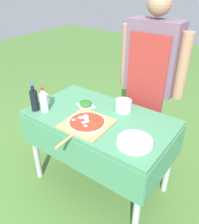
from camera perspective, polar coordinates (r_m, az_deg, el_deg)
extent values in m
plane|color=#517F38|center=(2.51, 0.07, -16.54)|extent=(12.00, 12.00, 0.00)
cube|color=#478960|center=(2.02, 0.09, -1.45)|extent=(1.24, 0.72, 0.04)
cube|color=#478960|center=(1.89, -6.55, -10.22)|extent=(1.24, 0.01, 0.28)
cube|color=#478960|center=(2.36, 5.31, -0.95)|extent=(1.24, 0.01, 0.28)
cube|color=#478960|center=(2.47, -11.64, 0.02)|extent=(0.01, 0.72, 0.28)
cube|color=#478960|center=(1.89, 15.82, -11.47)|extent=(0.01, 0.72, 0.28)
cylinder|color=#B7B7BC|center=(2.40, -15.18, -8.23)|extent=(0.05, 0.05, 0.75)
cylinder|color=#B7B7BC|center=(1.88, 9.07, -21.31)|extent=(0.05, 0.05, 0.75)
cylinder|color=#B7B7BC|center=(2.73, -5.67, -2.12)|extent=(0.05, 0.05, 0.75)
cylinder|color=#B7B7BC|center=(2.27, 16.40, -11.12)|extent=(0.05, 0.05, 0.75)
cylinder|color=#333D56|center=(2.53, 12.57, -4.20)|extent=(0.13, 0.13, 0.86)
cylinder|color=#333D56|center=(2.58, 9.18, -2.96)|extent=(0.13, 0.13, 0.86)
cube|color=#6B5166|center=(2.23, 12.75, 12.68)|extent=(0.47, 0.20, 0.65)
cube|color=#9E2D28|center=(2.22, 10.86, 6.12)|extent=(0.37, 0.01, 0.94)
cylinder|color=#A37A5B|center=(2.15, 19.32, 10.24)|extent=(0.10, 0.10, 0.57)
cylinder|color=#A37A5B|center=(2.36, 6.52, 13.44)|extent=(0.10, 0.10, 0.57)
sphere|color=#A37A5B|center=(2.14, 14.20, 23.96)|extent=(0.20, 0.20, 0.20)
cube|color=tan|center=(1.90, -3.03, -2.81)|extent=(0.38, 0.38, 0.01)
cylinder|color=tan|center=(1.73, -8.41, -7.00)|extent=(0.03, 0.19, 0.02)
cylinder|color=beige|center=(1.90, -3.04, -2.51)|extent=(0.32, 0.32, 0.01)
cylinder|color=red|center=(1.89, -3.04, -2.29)|extent=(0.28, 0.28, 0.00)
ellipsoid|color=white|center=(1.90, -3.22, -1.62)|extent=(0.06, 0.06, 0.02)
ellipsoid|color=white|center=(1.92, -4.55, -1.37)|extent=(0.06, 0.06, 0.02)
ellipsoid|color=white|center=(1.91, -6.26, -1.88)|extent=(0.04, 0.04, 0.01)
ellipsoid|color=white|center=(1.87, -3.91, -2.51)|extent=(0.04, 0.05, 0.01)
ellipsoid|color=white|center=(1.94, -3.29, -0.98)|extent=(0.05, 0.04, 0.02)
ellipsoid|color=white|center=(1.83, -3.35, -3.29)|extent=(0.04, 0.04, 0.01)
ellipsoid|color=white|center=(1.87, -3.05, -2.25)|extent=(0.05, 0.05, 0.02)
ellipsoid|color=white|center=(1.89, -2.99, -2.12)|extent=(0.04, 0.04, 0.01)
ellipsoid|color=#286B23|center=(1.93, -4.74, -1.47)|extent=(0.03, 0.01, 0.00)
ellipsoid|color=#286B23|center=(1.82, -3.41, -3.61)|extent=(0.03, 0.02, 0.00)
ellipsoid|color=#286B23|center=(1.85, -0.70, -2.97)|extent=(0.04, 0.04, 0.00)
ellipsoid|color=#286B23|center=(1.88, -1.81, -2.38)|extent=(0.04, 0.03, 0.00)
ellipsoid|color=#286B23|center=(1.97, -1.35, -0.66)|extent=(0.03, 0.04, 0.00)
cylinder|color=black|center=(2.13, -15.41, 2.65)|extent=(0.07, 0.07, 0.18)
cylinder|color=black|center=(2.08, -15.85, 5.53)|extent=(0.03, 0.03, 0.05)
cylinder|color=#335BB2|center=(2.07, -15.98, 6.37)|extent=(0.03, 0.03, 0.02)
cylinder|color=silver|center=(2.09, -13.21, 2.18)|extent=(0.07, 0.07, 0.17)
cone|color=silver|center=(2.05, -13.55, 4.75)|extent=(0.07, 0.07, 0.04)
cylinder|color=#B22823|center=(2.04, -13.65, 5.50)|extent=(0.03, 0.03, 0.02)
cube|color=silver|center=(2.17, -3.37, 1.59)|extent=(0.19, 0.18, 0.01)
ellipsoid|color=#286B23|center=(2.16, -3.38, 2.09)|extent=(0.17, 0.16, 0.04)
cylinder|color=silver|center=(2.07, 5.76, 1.54)|extent=(0.14, 0.14, 0.10)
cylinder|color=beige|center=(1.71, 8.40, -7.59)|extent=(0.26, 0.26, 0.00)
cylinder|color=beige|center=(1.71, 8.42, -7.46)|extent=(0.26, 0.26, 0.00)
cylinder|color=beige|center=(1.71, 8.43, -7.33)|extent=(0.26, 0.26, 0.00)
cylinder|color=beige|center=(1.70, 8.44, -7.20)|extent=(0.26, 0.26, 0.00)
cylinder|color=beige|center=(1.70, 8.45, -7.06)|extent=(0.25, 0.25, 0.00)
cylinder|color=beige|center=(1.70, 8.47, -6.93)|extent=(0.25, 0.25, 0.00)
cylinder|color=beige|center=(1.69, 8.48, -6.79)|extent=(0.25, 0.25, 0.00)
cylinder|color=beige|center=(1.69, 8.49, -6.66)|extent=(0.25, 0.25, 0.00)
cylinder|color=silver|center=(2.24, -12.89, 2.78)|extent=(0.08, 0.08, 0.08)
cylinder|color=red|center=(2.24, -12.86, 2.52)|extent=(0.07, 0.07, 0.05)
cylinder|color=#B7B2A3|center=(2.22, -13.02, 3.76)|extent=(0.09, 0.09, 0.01)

